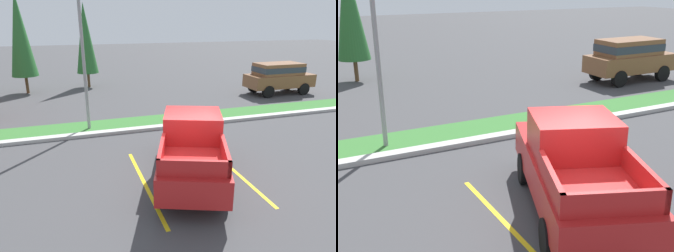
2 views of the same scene
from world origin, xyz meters
The scene contains 10 objects.
ground_plane centered at (0.00, 0.00, 0.00)m, with size 120.00×120.00×0.00m, color #424244.
parking_line_near centered at (-1.41, 0.11, 0.00)m, with size 0.12×4.80×0.01m, color yellow.
parking_line_far centered at (1.69, 0.11, 0.00)m, with size 0.12×4.80×0.01m, color yellow.
curb_strip centered at (0.00, 5.00, 0.07)m, with size 56.00×0.40×0.15m, color #B2B2AD.
grass_median centered at (0.00, 6.10, 0.03)m, with size 56.00×1.80×0.06m, color #387533.
pickup_truck_main centered at (0.16, 0.15, 1.04)m, with size 3.65×5.55×2.10m.
suv_distant centered at (10.32, 9.57, 1.24)m, with size 4.61×1.98×2.10m.
street_light centered at (-2.65, 5.76, 4.30)m, with size 0.24×1.49×7.48m.
cypress_tree_left_inner centered at (-6.14, 15.02, 3.93)m, with size 1.74×1.74×6.67m.
cypress_tree_center centered at (-1.92, 15.80, 3.57)m, with size 1.58×1.58×6.07m.
Camera 1 is at (-3.34, -8.27, 4.85)m, focal length 33.25 mm.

